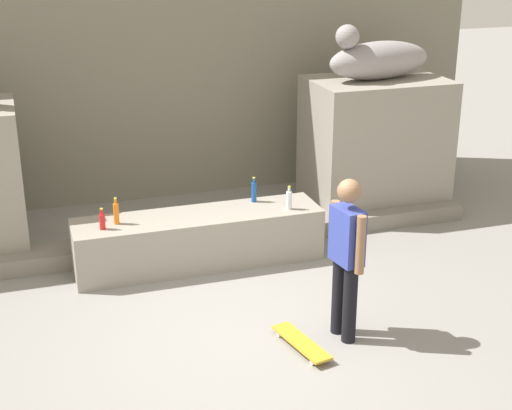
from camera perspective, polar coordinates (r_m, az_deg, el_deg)
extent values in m
plane|color=gray|center=(7.74, -1.03, -9.77)|extent=(40.00, 40.00, 0.00)
cube|color=gray|center=(11.26, -8.28, 14.15)|extent=(10.03, 0.60, 5.39)
cube|color=gray|center=(10.95, 8.98, 4.56)|extent=(1.90, 1.30, 1.88)
ellipsoid|color=#999192|center=(10.69, 9.33, 10.77)|extent=(1.67, 0.82, 0.52)
sphere|color=#999192|center=(10.31, 6.94, 12.55)|extent=(0.32, 0.32, 0.32)
cube|color=gray|center=(9.15, -4.36, -2.61)|extent=(2.99, 0.73, 0.64)
cylinder|color=black|center=(7.63, 6.29, -6.84)|extent=(0.14, 0.14, 0.82)
cylinder|color=black|center=(7.49, 7.12, -7.46)|extent=(0.14, 0.14, 0.82)
cube|color=#333F99|center=(7.27, 6.92, -2.32)|extent=(0.25, 0.39, 0.56)
sphere|color=#8C6647|center=(7.11, 7.08, 1.06)|extent=(0.23, 0.23, 0.23)
cylinder|color=#8C6647|center=(7.45, 5.97, -1.80)|extent=(0.09, 0.09, 0.58)
cylinder|color=#8C6647|center=(7.10, 7.92, -3.02)|extent=(0.09, 0.09, 0.58)
cube|color=gold|center=(7.49, 3.44, -10.33)|extent=(0.36, 0.82, 0.02)
cylinder|color=white|center=(7.33, 5.22, -11.47)|extent=(0.04, 0.06, 0.06)
cylinder|color=white|center=(7.26, 4.29, -11.78)|extent=(0.04, 0.06, 0.06)
cylinder|color=white|center=(7.76, 2.64, -9.48)|extent=(0.04, 0.06, 0.06)
cylinder|color=white|center=(7.69, 1.75, -9.74)|extent=(0.04, 0.06, 0.06)
cylinder|color=silver|center=(9.15, 2.51, 0.35)|extent=(0.07, 0.07, 0.22)
cylinder|color=silver|center=(9.10, 2.53, 1.19)|extent=(0.03, 0.03, 0.06)
cylinder|color=yellow|center=(9.09, 2.53, 1.40)|extent=(0.04, 0.04, 0.01)
cylinder|color=orange|center=(8.83, -10.54, -0.66)|extent=(0.06, 0.06, 0.25)
cylinder|color=orange|center=(8.78, -10.61, 0.28)|extent=(0.03, 0.03, 0.06)
cylinder|color=yellow|center=(8.77, -10.62, 0.50)|extent=(0.03, 0.03, 0.01)
cylinder|color=red|center=(8.72, -11.57, -1.25)|extent=(0.07, 0.07, 0.18)
cylinder|color=red|center=(8.68, -11.62, -0.51)|extent=(0.03, 0.03, 0.06)
cylinder|color=yellow|center=(8.67, -11.64, -0.29)|extent=(0.04, 0.04, 0.01)
cylinder|color=#194C99|center=(9.39, -0.16, 0.98)|extent=(0.07, 0.07, 0.25)
cylinder|color=#194C99|center=(9.34, -0.16, 1.87)|extent=(0.03, 0.03, 0.06)
cylinder|color=yellow|center=(9.32, -0.16, 2.08)|extent=(0.04, 0.04, 0.01)
cube|color=gray|center=(9.68, -5.04, -2.65)|extent=(7.70, 0.50, 0.21)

